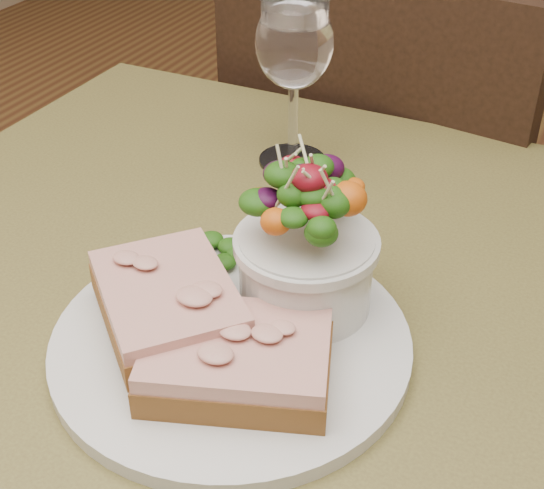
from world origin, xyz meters
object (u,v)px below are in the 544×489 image
at_px(sandwich_front, 237,358).
at_px(sandwich_back, 168,302).
at_px(wine_glass, 294,48).
at_px(ramekin, 149,287).
at_px(salad_bowl, 307,240).
at_px(dinner_plate, 231,342).
at_px(chair_far, 392,310).
at_px(cafe_table, 251,411).

bearing_deg(sandwich_front, sandwich_back, 142.31).
bearing_deg(wine_glass, sandwich_front, -72.09).
distance_m(ramekin, wine_glass, 0.29).
height_order(ramekin, salad_bowl, salad_bowl).
height_order(salad_bowl, wine_glass, wine_glass).
bearing_deg(ramekin, sandwich_front, -21.36).
relative_size(dinner_plate, wine_glass, 1.50).
height_order(chair_far, ramekin, chair_far).
height_order(cafe_table, sandwich_front, sandwich_front).
bearing_deg(salad_bowl, sandwich_back, -138.20).
bearing_deg(sandwich_front, chair_far, 76.56).
bearing_deg(salad_bowl, wine_glass, 116.53).
xyz_separation_m(dinner_plate, ramekin, (-0.07, 0.00, 0.03)).
distance_m(sandwich_front, wine_glass, 0.34).
bearing_deg(wine_glass, salad_bowl, -63.47).
height_order(sandwich_front, wine_glass, wine_glass).
distance_m(chair_far, ramekin, 0.80).
xyz_separation_m(chair_far, ramekin, (-0.03, -0.63, 0.49)).
xyz_separation_m(sandwich_front, salad_bowl, (0.01, 0.09, 0.04)).
bearing_deg(chair_far, cafe_table, 101.82).
distance_m(ramekin, salad_bowl, 0.12).
relative_size(sandwich_back, salad_bowl, 1.19).
bearing_deg(dinner_plate, salad_bowl, 59.88).
bearing_deg(salad_bowl, sandwich_front, -95.70).
height_order(chair_far, wine_glass, wine_glass).
bearing_deg(sandwich_back, dinner_plate, 57.58).
bearing_deg(cafe_table, sandwich_front, -68.62).
height_order(dinner_plate, ramekin, ramekin).
distance_m(chair_far, sandwich_front, 0.83).
bearing_deg(cafe_table, wine_glass, 106.92).
distance_m(chair_far, salad_bowl, 0.79).
xyz_separation_m(sandwich_back, salad_bowl, (0.08, 0.07, 0.03)).
relative_size(sandwich_back, wine_glass, 0.87).
relative_size(cafe_table, ramekin, 12.13).
distance_m(cafe_table, salad_bowl, 0.18).
height_order(sandwich_back, ramekin, sandwich_back).
height_order(cafe_table, ramekin, ramekin).
bearing_deg(salad_bowl, dinner_plate, -120.12).
bearing_deg(dinner_plate, sandwich_back, -165.00).
relative_size(chair_far, wine_glass, 5.14).
bearing_deg(cafe_table, chair_far, 93.79).
bearing_deg(ramekin, sandwich_back, -28.26).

